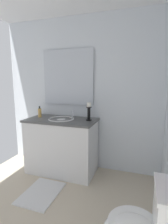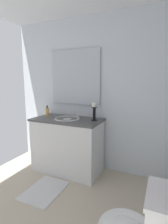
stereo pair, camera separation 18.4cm
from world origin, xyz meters
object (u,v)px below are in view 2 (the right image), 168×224
object	(u,v)px
soap_bottle	(47,112)
sink_basin	(67,121)
mirror	(75,77)
candle_holder_tall	(94,111)
vanity_cabinet	(68,145)
bath_mat	(45,190)

from	to	relation	value
soap_bottle	sink_basin	bearing A→B (deg)	84.72
mirror	candle_holder_tall	bearing A→B (deg)	63.80
mirror	soap_bottle	bearing A→B (deg)	-59.14
vanity_cabinet	mirror	size ratio (longest dim) A/B	1.23
sink_basin	bath_mat	bearing A→B (deg)	-0.09
mirror	bath_mat	size ratio (longest dim) A/B	1.48
vanity_cabinet	candle_holder_tall	size ratio (longest dim) A/B	4.09
sink_basin	mirror	size ratio (longest dim) A/B	0.45
candle_holder_tall	mirror	bearing A→B (deg)	-116.20
vanity_cabinet	soap_bottle	world-z (taller)	soap_bottle
candle_holder_tall	bath_mat	bearing A→B (deg)	-31.76
vanity_cabinet	soap_bottle	size ratio (longest dim) A/B	6.10
vanity_cabinet	soap_bottle	distance (m)	0.65
candle_holder_tall	bath_mat	distance (m)	1.29
candle_holder_tall	soap_bottle	world-z (taller)	candle_holder_tall
sink_basin	soap_bottle	xyz separation A→B (m)	(-0.04, -0.41, 0.11)
vanity_cabinet	soap_bottle	bearing A→B (deg)	-95.30
candle_holder_tall	soap_bottle	distance (m)	0.84
mirror	vanity_cabinet	bearing A→B (deg)	-0.01
vanity_cabinet	candle_holder_tall	world-z (taller)	candle_holder_tall
vanity_cabinet	mirror	distance (m)	1.11
candle_holder_tall	soap_bottle	bearing A→B (deg)	-87.87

